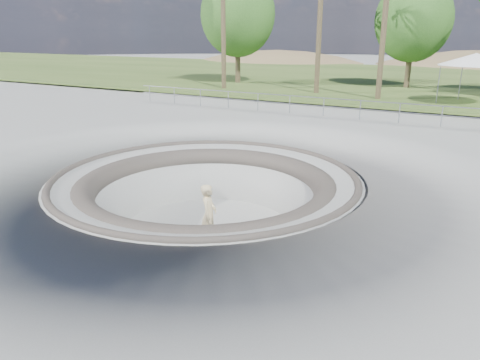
{
  "coord_description": "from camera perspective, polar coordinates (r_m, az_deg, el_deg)",
  "views": [
    {
      "loc": [
        8.13,
        -12.58,
        4.69
      ],
      "look_at": [
        1.03,
        0.51,
        -0.1
      ],
      "focal_mm": 35.0,
      "sensor_mm": 36.0,
      "label": 1
    }
  ],
  "objects": [
    {
      "name": "canopy_white",
      "position": [
        32.71,
        26.82,
        12.98
      ],
      "size": [
        5.65,
        5.65,
        3.07
      ],
      "color": "gray",
      "rests_on": "ground"
    },
    {
      "name": "skateboard",
      "position": [
        15.03,
        -3.74,
        -7.95
      ],
      "size": [
        0.76,
        0.38,
        0.08
      ],
      "color": "brown",
      "rests_on": "ground"
    },
    {
      "name": "bushy_tree_mid",
      "position": [
        40.38,
        20.39,
        17.81
      ],
      "size": [
        5.85,
        5.32,
        8.45
      ],
      "color": "brown",
      "rests_on": "ground"
    },
    {
      "name": "distant_hills",
      "position": [
        70.86,
        24.7,
        6.7
      ],
      "size": [
        103.2,
        45.0,
        28.6
      ],
      "color": "brown",
      "rests_on": "ground"
    },
    {
      "name": "skate_bowl",
      "position": [
        16.33,
        -4.06,
        -5.74
      ],
      "size": [
        14.0,
        14.0,
        4.1
      ],
      "color": "#A3A39E",
      "rests_on": "ground"
    },
    {
      "name": "ground",
      "position": [
        15.69,
        -4.21,
        0.39
      ],
      "size": [
        180.0,
        180.0,
        0.0
      ],
      "primitive_type": "plane",
      "color": "#A3A39E",
      "rests_on": "ground"
    },
    {
      "name": "skater",
      "position": [
        14.62,
        -3.82,
        -4.35
      ],
      "size": [
        0.69,
        0.85,
        2.01
      ],
      "primitive_type": "imported",
      "rotation": [
        0.0,
        0.0,
        1.89
      ],
      "color": "#D5BE8A",
      "rests_on": "skateboard"
    },
    {
      "name": "bushy_tree_left",
      "position": [
        41.72,
        -0.28,
        19.52
      ],
      "size": [
        6.43,
        5.84,
        9.27
      ],
      "color": "brown",
      "rests_on": "ground"
    },
    {
      "name": "safety_railing",
      "position": [
        26.19,
        10.16,
        8.77
      ],
      "size": [
        25.0,
        0.06,
        1.03
      ],
      "color": "gray",
      "rests_on": "ground"
    },
    {
      "name": "grass_strip",
      "position": [
        47.49,
        18.87,
        11.5
      ],
      "size": [
        180.0,
        36.0,
        0.12
      ],
      "color": "#3A5120",
      "rests_on": "ground"
    }
  ]
}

